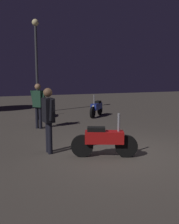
% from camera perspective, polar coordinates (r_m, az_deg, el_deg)
% --- Properties ---
extents(ground_plane, '(40.00, 40.00, 0.00)m').
position_cam_1_polar(ground_plane, '(6.41, 8.14, -9.83)').
color(ground_plane, '#4C443D').
extents(motorcycle_red_foreground, '(1.57, 0.74, 1.11)m').
position_cam_1_polar(motorcycle_red_foreground, '(6.02, 3.47, -6.61)').
color(motorcycle_red_foreground, black).
rests_on(motorcycle_red_foreground, ground_plane).
extents(motorcycle_blue_parked_left, '(1.19, 1.29, 1.11)m').
position_cam_1_polar(motorcycle_blue_parked_left, '(12.05, 1.67, 1.02)').
color(motorcycle_blue_parked_left, black).
rests_on(motorcycle_blue_parked_left, ground_plane).
extents(motorcycle_pink_parked_right, '(0.65, 1.60, 1.11)m').
position_cam_1_polar(motorcycle_pink_parked_right, '(11.99, -11.34, 0.82)').
color(motorcycle_pink_parked_right, black).
rests_on(motorcycle_pink_parked_right, ground_plane).
extents(person_rider_beside, '(0.28, 0.67, 1.71)m').
position_cam_1_polar(person_rider_beside, '(6.29, -9.70, -0.63)').
color(person_rider_beside, black).
rests_on(person_rider_beside, ground_plane).
extents(person_bystander_far, '(0.55, 0.52, 1.72)m').
position_cam_1_polar(person_bystander_far, '(9.37, -12.03, 2.36)').
color(person_bystander_far, black).
rests_on(person_bystander_far, ground_plane).
extents(streetlamp_near, '(0.36, 0.36, 4.99)m').
position_cam_1_polar(streetlamp_near, '(13.66, -12.47, 13.20)').
color(streetlamp_near, '#38383D').
rests_on(streetlamp_near, ground_plane).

